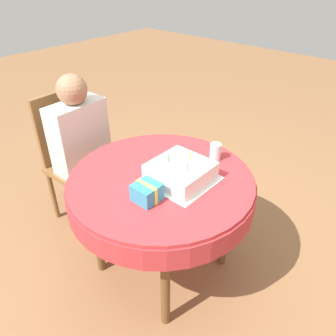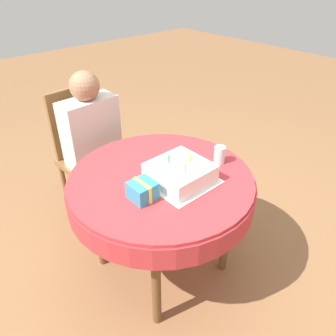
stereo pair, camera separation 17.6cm
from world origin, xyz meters
name	(u,v)px [view 1 (the left image)]	position (x,y,z in m)	size (l,w,h in m)	color
ground_plane	(162,265)	(0.00, 0.00, 0.00)	(12.00, 12.00, 0.00)	#8C603D
dining_table	(161,190)	(0.00, 0.00, 0.63)	(1.04, 1.04, 0.71)	#BC3338
chair	(76,156)	(0.01, 0.85, 0.51)	(0.45, 0.45, 0.96)	brown
person	(82,140)	(0.01, 0.74, 0.68)	(0.40, 0.29, 1.13)	#9E7051
napkin	(180,179)	(0.05, -0.09, 0.71)	(0.34, 0.34, 0.00)	white
birthday_cake	(181,172)	(0.05, -0.09, 0.76)	(0.29, 0.29, 0.14)	white
drinking_glass	(215,152)	(0.35, -0.12, 0.77)	(0.07, 0.07, 0.10)	silver
gift_box	(147,192)	(-0.19, -0.08, 0.76)	(0.12, 0.13, 0.10)	teal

